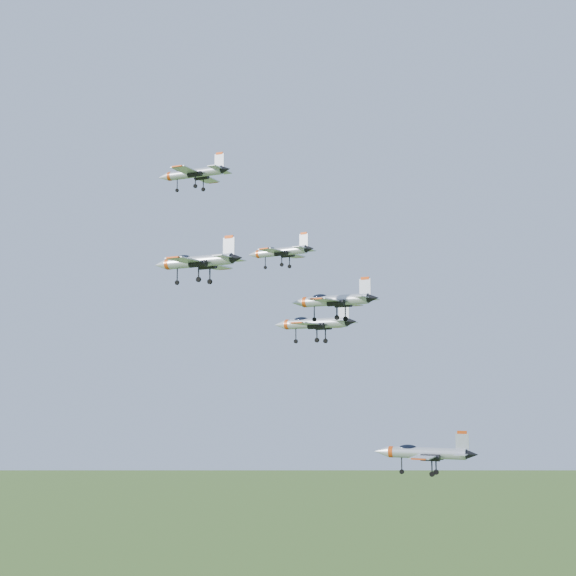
% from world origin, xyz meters
% --- Properties ---
extents(jet_lead, '(13.94, 11.58, 3.72)m').
position_xyz_m(jet_lead, '(-18.12, 12.95, 143.73)').
color(jet_lead, '#B1B6BF').
extents(jet_left_high, '(10.51, 8.89, 2.84)m').
position_xyz_m(jet_left_high, '(3.30, -4.14, 126.76)').
color(jet_left_high, '#B1B6BF').
extents(jet_right_high, '(12.85, 10.78, 3.44)m').
position_xyz_m(jet_right_high, '(-2.22, -18.34, 123.68)').
color(jet_right_high, '#B1B6BF').
extents(jet_left_low, '(13.31, 11.23, 3.58)m').
position_xyz_m(jet_left_low, '(5.79, 3.12, 117.57)').
color(jet_left_low, '#B1B6BF').
extents(jet_right_low, '(12.03, 10.15, 3.24)m').
position_xyz_m(jet_right_low, '(12.57, -10.65, 119.24)').
color(jet_right_low, '#B1B6BF').
extents(jet_trail, '(13.25, 10.95, 3.54)m').
position_xyz_m(jet_trail, '(21.94, -2.41, 100.53)').
color(jet_trail, '#B1B6BF').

